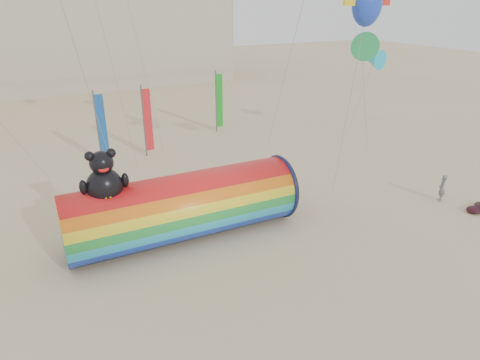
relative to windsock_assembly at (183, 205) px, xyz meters
name	(u,v)px	position (x,y,z in m)	size (l,w,h in m)	color
ground	(245,238)	(2.50, -1.50, -1.68)	(160.00, 160.00, 0.00)	#CCB58C
windsock_assembly	(183,205)	(0.00, 0.00, 0.00)	(10.96, 3.34, 5.05)	red
kite_handler	(442,188)	(14.43, -2.81, -0.89)	(0.57, 0.38, 1.57)	slate
festival_banners	(160,115)	(2.92, 13.14, 0.96)	(11.02, 3.94, 5.20)	#59595E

